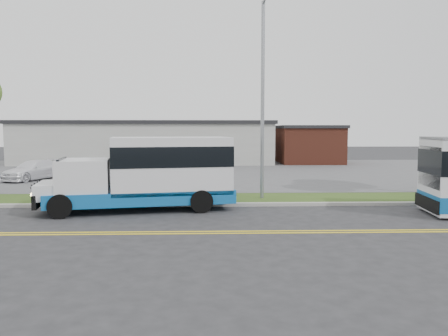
{
  "coord_description": "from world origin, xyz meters",
  "views": [
    {
      "loc": [
        0.46,
        -18.56,
        3.49
      ],
      "look_at": [
        1.12,
        2.79,
        1.6
      ],
      "focal_mm": 35.0,
      "sensor_mm": 36.0,
      "label": 1
    }
  ],
  "objects_px": {
    "shuttle_bus": "(152,171)",
    "parked_car_a": "(164,167)",
    "streetlight_near": "(263,93)",
    "parked_car_b": "(33,170)",
    "pedestrian": "(95,185)"
  },
  "relations": [
    {
      "from": "streetlight_near",
      "to": "pedestrian",
      "type": "distance_m",
      "value": 9.13
    },
    {
      "from": "streetlight_near",
      "to": "pedestrian",
      "type": "relative_size",
      "value": 6.02
    },
    {
      "from": "parked_car_a",
      "to": "parked_car_b",
      "type": "distance_m",
      "value": 8.8
    },
    {
      "from": "pedestrian",
      "to": "parked_car_b",
      "type": "relative_size",
      "value": 0.35
    },
    {
      "from": "streetlight_near",
      "to": "parked_car_b",
      "type": "height_order",
      "value": "streetlight_near"
    },
    {
      "from": "parked_car_a",
      "to": "parked_car_b",
      "type": "bearing_deg",
      "value": 175.28
    },
    {
      "from": "pedestrian",
      "to": "parked_car_a",
      "type": "distance_m",
      "value": 11.2
    },
    {
      "from": "streetlight_near",
      "to": "parked_car_b",
      "type": "distance_m",
      "value": 17.33
    },
    {
      "from": "shuttle_bus",
      "to": "parked_car_a",
      "type": "relative_size",
      "value": 1.97
    },
    {
      "from": "parked_car_a",
      "to": "pedestrian",
      "type": "bearing_deg",
      "value": -117.29
    },
    {
      "from": "shuttle_bus",
      "to": "parked_car_a",
      "type": "height_order",
      "value": "shuttle_bus"
    },
    {
      "from": "pedestrian",
      "to": "parked_car_a",
      "type": "height_order",
      "value": "pedestrian"
    },
    {
      "from": "streetlight_near",
      "to": "pedestrian",
      "type": "xyz_separation_m",
      "value": [
        -7.98,
        -0.83,
        -4.34
      ]
    },
    {
      "from": "parked_car_b",
      "to": "streetlight_near",
      "type": "bearing_deg",
      "value": -4.9
    },
    {
      "from": "streetlight_near",
      "to": "pedestrian",
      "type": "height_order",
      "value": "streetlight_near"
    }
  ]
}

